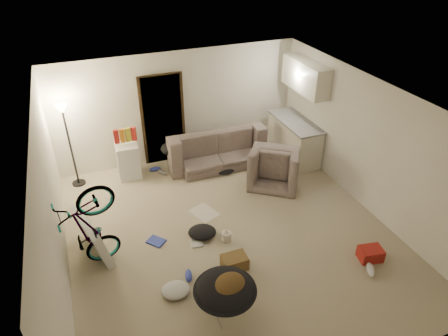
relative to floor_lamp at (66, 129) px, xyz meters
name	(u,v)px	position (x,y,z in m)	size (l,w,h in m)	color
floor	(230,233)	(2.40, -2.65, -1.32)	(5.50, 6.00, 0.02)	#B4A78A
ceiling	(231,103)	(2.40, -2.65, 1.20)	(5.50, 6.00, 0.02)	white
wall_back	(179,107)	(2.40, 0.36, -0.06)	(5.50, 0.02, 2.50)	white
wall_front	(340,321)	(2.40, -5.66, -0.06)	(5.50, 0.02, 2.50)	white
wall_left	(51,214)	(-0.36, -2.65, -0.06)	(0.02, 6.00, 2.50)	white
wall_right	(368,145)	(5.16, -2.65, -0.06)	(0.02, 6.00, 2.50)	white
doorway	(163,119)	(2.00, 0.32, -0.29)	(0.85, 0.10, 2.04)	black
door_trim	(163,120)	(2.00, 0.29, -0.29)	(0.97, 0.04, 2.10)	#332312
floor_lamp	(66,129)	(0.00, 0.00, 0.00)	(0.28, 0.28, 1.81)	black
kitchen_counter	(294,140)	(4.83, -0.65, -0.87)	(0.60, 1.50, 0.88)	silver
counter_top	(296,122)	(4.83, -0.65, -0.41)	(0.64, 1.54, 0.04)	gray
kitchen_uppers	(306,76)	(4.96, -0.65, 0.64)	(0.38, 1.40, 0.65)	silver
sofa	(214,149)	(3.02, -0.20, -0.98)	(2.22, 0.87, 0.65)	#333932
armchair	(276,166)	(3.97, -1.38, -0.98)	(1.01, 0.88, 0.65)	#333932
bicycle	(94,247)	(0.10, -2.63, -0.87)	(0.58, 1.65, 0.87)	black
book_asset	(233,298)	(1.89, -4.02, -1.30)	(0.18, 0.24, 0.02)	#A51F18
mini_fridge	(128,161)	(1.08, -0.10, -0.92)	(0.46, 0.46, 0.77)	white
snack_box_0	(116,137)	(0.91, -0.10, -0.31)	(0.10, 0.07, 0.30)	#A51F18
snack_box_1	(122,136)	(1.03, -0.10, -0.31)	(0.10, 0.07, 0.30)	orange
snack_box_2	(128,135)	(1.15, -0.10, -0.31)	(0.10, 0.07, 0.30)	yellow
snack_box_3	(134,134)	(1.27, -0.10, -0.31)	(0.10, 0.07, 0.30)	#A51F18
saucer_chair	(225,294)	(1.69, -4.20, -0.93)	(0.89, 0.89, 0.63)	silver
hoodie	(229,285)	(1.74, -4.23, -0.74)	(0.48, 0.40, 0.22)	#51391B
sofa_drape	(174,148)	(2.07, -0.20, -0.77)	(0.56, 0.46, 0.28)	black
tv_box	(92,236)	(0.10, -2.26, -0.95)	(0.13, 1.07, 0.71)	silver
drink_case_a	(234,262)	(2.15, -3.45, -1.19)	(0.40, 0.29, 0.23)	brown
drink_case_b	(370,254)	(4.32, -4.10, -1.20)	(0.37, 0.28, 0.22)	#A51F18
juicer	(226,236)	(2.27, -2.80, -1.21)	(0.17, 0.17, 0.24)	silver
newspaper	(204,212)	(2.16, -1.93, -1.30)	(0.40, 0.52, 0.01)	silver
book_blue	(156,241)	(1.11, -2.40, -1.29)	(0.22, 0.30, 0.03)	#3141B3
book_white	(197,242)	(1.77, -2.67, -1.30)	(0.20, 0.26, 0.02)	silver
shoe_0	(155,169)	(1.63, -0.10, -1.26)	(0.26, 0.11, 0.10)	#3141B3
shoe_1	(162,172)	(1.75, -0.29, -1.26)	(0.27, 0.11, 0.10)	slate
shoe_2	(189,276)	(1.40, -3.39, -1.26)	(0.27, 0.11, 0.10)	#3141B3
shoe_4	(370,270)	(4.13, -4.34, -1.25)	(0.30, 0.12, 0.11)	white
clothes_lump_a	(202,232)	(1.92, -2.53, -1.23)	(0.50, 0.43, 0.16)	black
clothes_lump_b	(225,169)	(3.07, -0.71, -1.23)	(0.48, 0.42, 0.15)	black
clothes_lump_c	(176,290)	(1.12, -3.61, -1.24)	(0.43, 0.37, 0.13)	silver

